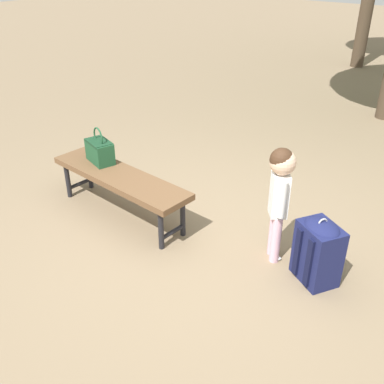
{
  "coord_description": "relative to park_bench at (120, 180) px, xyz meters",
  "views": [
    {
      "loc": [
        2.02,
        -2.56,
        2.35
      ],
      "look_at": [
        -0.11,
        0.11,
        0.45
      ],
      "focal_mm": 41.13,
      "sensor_mm": 36.0,
      "label": 1
    }
  ],
  "objects": [
    {
      "name": "backpack_large",
      "position": [
        1.93,
        0.29,
        -0.11
      ],
      "size": [
        0.42,
        0.39,
        0.58
      ],
      "color": "#191E4C",
      "rests_on": "ground"
    },
    {
      "name": "child_standing",
      "position": [
        1.53,
        0.33,
        0.29
      ],
      "size": [
        0.21,
        0.23,
        1.02
      ],
      "color": "#E5B2C6",
      "rests_on": "ground"
    },
    {
      "name": "handbag",
      "position": [
        -0.35,
        0.08,
        0.18
      ],
      "size": [
        0.36,
        0.26,
        0.37
      ],
      "color": "#1E4C2D",
      "rests_on": "park_bench"
    },
    {
      "name": "ground_plane",
      "position": [
        0.87,
        0.05,
        -0.39
      ],
      "size": [
        40.0,
        40.0,
        0.0
      ],
      "primitive_type": "plane",
      "color": "#7F6B51",
      "rests_on": "ground"
    },
    {
      "name": "park_bench",
      "position": [
        0.0,
        0.0,
        0.0
      ],
      "size": [
        1.62,
        0.49,
        0.45
      ],
      "color": "brown",
      "rests_on": "ground"
    }
  ]
}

